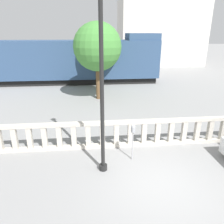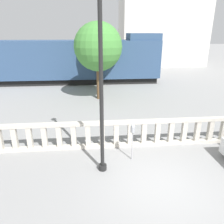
{
  "view_description": "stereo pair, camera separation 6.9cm",
  "coord_description": "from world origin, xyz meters",
  "px_view_note": "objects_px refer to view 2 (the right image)",
  "views": [
    {
      "loc": [
        -2.19,
        -5.62,
        4.66
      ],
      "look_at": [
        -1.27,
        3.61,
        1.22
      ],
      "focal_mm": 35.0,
      "sensor_mm": 36.0,
      "label": 1
    },
    {
      "loc": [
        -2.12,
        -5.63,
        4.66
      ],
      "look_at": [
        -1.27,
        3.61,
        1.22
      ],
      "focal_mm": 35.0,
      "sensor_mm": 36.0,
      "label": 2
    }
  ],
  "objects_px": {
    "parking_meter": "(133,131)",
    "tree_right": "(98,47)",
    "lamppost": "(101,73)",
    "tree_left": "(100,47)",
    "train_near": "(58,61)"
  },
  "relations": [
    {
      "from": "parking_meter",
      "to": "tree_right",
      "type": "height_order",
      "value": "tree_right"
    },
    {
      "from": "tree_left",
      "to": "tree_right",
      "type": "height_order",
      "value": "tree_right"
    },
    {
      "from": "lamppost",
      "to": "train_near",
      "type": "relative_size",
      "value": 0.35
    },
    {
      "from": "tree_right",
      "to": "parking_meter",
      "type": "bearing_deg",
      "value": -83.41
    },
    {
      "from": "train_near",
      "to": "tree_left",
      "type": "xyz_separation_m",
      "value": [
        3.88,
        -1.69,
        1.35
      ]
    },
    {
      "from": "parking_meter",
      "to": "train_near",
      "type": "bearing_deg",
      "value": 108.17
    },
    {
      "from": "lamppost",
      "to": "parking_meter",
      "type": "height_order",
      "value": "lamppost"
    },
    {
      "from": "parking_meter",
      "to": "tree_left",
      "type": "xyz_separation_m",
      "value": [
        -0.65,
        12.11,
        2.21
      ]
    },
    {
      "from": "parking_meter",
      "to": "tree_right",
      "type": "distance_m",
      "value": 8.67
    },
    {
      "from": "lamppost",
      "to": "tree_left",
      "type": "height_order",
      "value": "lamppost"
    },
    {
      "from": "train_near",
      "to": "tree_right",
      "type": "relative_size",
      "value": 3.58
    },
    {
      "from": "train_near",
      "to": "tree_left",
      "type": "relative_size",
      "value": 3.66
    },
    {
      "from": "parking_meter",
      "to": "tree_right",
      "type": "relative_size",
      "value": 0.28
    },
    {
      "from": "parking_meter",
      "to": "tree_left",
      "type": "height_order",
      "value": "tree_left"
    },
    {
      "from": "parking_meter",
      "to": "tree_left",
      "type": "bearing_deg",
      "value": 93.07
    }
  ]
}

